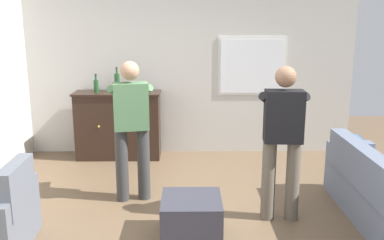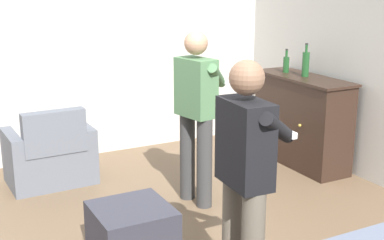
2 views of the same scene
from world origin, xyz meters
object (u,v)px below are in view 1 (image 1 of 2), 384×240
object	(u,v)px
sideboard_cabinet	(118,125)
person_standing_left	(131,124)
ottoman	(191,218)
person_standing_right	(283,136)
bottle_liquor_amber	(96,85)
bottle_wine_green	(117,82)

from	to	relation	value
sideboard_cabinet	person_standing_left	distance (m)	1.73
ottoman	person_standing_right	xyz separation A→B (m)	(0.97, 0.42, 0.73)
bottle_liquor_amber	person_standing_left	bearing A→B (deg)	-65.28
sideboard_cabinet	bottle_liquor_amber	bearing A→B (deg)	-176.35
bottle_wine_green	bottle_liquor_amber	size ratio (longest dim) A/B	1.35
ottoman	person_standing_right	distance (m)	1.28
bottle_liquor_amber	ottoman	world-z (taller)	bottle_liquor_amber
bottle_liquor_amber	ottoman	size ratio (longest dim) A/B	0.48
bottle_wine_green	person_standing_left	world-z (taller)	person_standing_left
bottle_wine_green	bottle_liquor_amber	bearing A→B (deg)	-174.41
person_standing_left	person_standing_right	xyz separation A→B (m)	(1.67, -0.54, 0.00)
bottle_liquor_amber	person_standing_left	xyz separation A→B (m)	(0.74, -1.60, -0.22)
bottle_liquor_amber	person_standing_left	distance (m)	1.78
sideboard_cabinet	bottle_liquor_amber	size ratio (longest dim) A/B	4.71
sideboard_cabinet	bottle_liquor_amber	xyz separation A→B (m)	(-0.31, -0.02, 0.63)
bottle_wine_green	person_standing_right	bearing A→B (deg)	-46.17
bottle_liquor_amber	sideboard_cabinet	bearing A→B (deg)	3.65
person_standing_left	person_standing_right	bearing A→B (deg)	-17.94
bottle_liquor_amber	person_standing_right	size ratio (longest dim) A/B	0.17
person_standing_left	person_standing_right	size ratio (longest dim) A/B	1.00
bottle_wine_green	ottoman	distance (m)	2.99
sideboard_cabinet	person_standing_left	xyz separation A→B (m)	(0.43, -1.62, 0.41)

